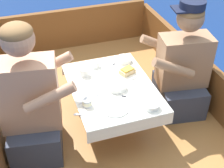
% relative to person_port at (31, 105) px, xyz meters
% --- Properties ---
extents(ground_plane, '(60.00, 60.00, 0.00)m').
position_rel_person_port_xyz_m(ground_plane, '(0.61, 0.08, -0.73)').
color(ground_plane, navy).
extents(boat_deck, '(1.81, 2.83, 0.31)m').
position_rel_person_port_xyz_m(boat_deck, '(0.61, 0.08, -0.58)').
color(boat_deck, '#9E6B38').
rests_on(boat_deck, ground_plane).
extents(gunwale_starboard, '(0.06, 2.83, 0.39)m').
position_rel_person_port_xyz_m(gunwale_starboard, '(1.48, 0.08, -0.22)').
color(gunwale_starboard, brown).
rests_on(gunwale_starboard, boat_deck).
extents(bow_coaming, '(1.69, 0.06, 0.45)m').
position_rel_person_port_xyz_m(bow_coaming, '(0.61, 1.47, -0.19)').
color(bow_coaming, brown).
rests_on(bow_coaming, boat_deck).
extents(cockpit_table, '(0.62, 0.83, 0.38)m').
position_rel_person_port_xyz_m(cockpit_table, '(0.61, 0.08, -0.08)').
color(cockpit_table, '#B2B2B7').
rests_on(cockpit_table, boat_deck).
extents(person_port, '(0.57, 0.51, 1.03)m').
position_rel_person_port_xyz_m(person_port, '(0.00, 0.00, 0.00)').
color(person_port, '#333847').
rests_on(person_port, boat_deck).
extents(person_starboard, '(0.57, 0.51, 0.97)m').
position_rel_person_port_xyz_m(person_starboard, '(1.22, 0.11, -0.03)').
color(person_starboard, '#333847').
rests_on(person_starboard, boat_deck).
extents(plate_sandwich, '(0.18, 0.18, 0.01)m').
position_rel_person_port_xyz_m(plate_sandwich, '(0.77, 0.19, -0.03)').
color(plate_sandwich, silver).
rests_on(plate_sandwich, cockpit_table).
extents(plate_bread, '(0.18, 0.18, 0.01)m').
position_rel_person_port_xyz_m(plate_bread, '(0.55, -0.18, -0.03)').
color(plate_bread, silver).
rests_on(plate_bread, cockpit_table).
extents(sandwich, '(0.14, 0.11, 0.05)m').
position_rel_person_port_xyz_m(sandwich, '(0.77, 0.19, -0.01)').
color(sandwich, '#E0BC7F').
rests_on(sandwich, plate_sandwich).
extents(bowl_port_near, '(0.13, 0.13, 0.04)m').
position_rel_person_port_xyz_m(bowl_port_near, '(0.82, 0.38, -0.01)').
color(bowl_port_near, silver).
rests_on(bowl_port_near, cockpit_table).
extents(bowl_starboard_near, '(0.14, 0.14, 0.04)m').
position_rel_person_port_xyz_m(bowl_starboard_near, '(0.63, 0.04, -0.01)').
color(bowl_starboard_near, silver).
rests_on(bowl_starboard_near, cockpit_table).
extents(bowl_center_far, '(0.11, 0.11, 0.04)m').
position_rel_person_port_xyz_m(bowl_center_far, '(0.79, -0.25, -0.01)').
color(bowl_center_far, silver).
rests_on(bowl_center_far, cockpit_table).
extents(coffee_cup_port, '(0.10, 0.08, 0.05)m').
position_rel_person_port_xyz_m(coffee_cup_port, '(0.56, 0.38, -0.01)').
color(coffee_cup_port, silver).
rests_on(coffee_cup_port, cockpit_table).
extents(coffee_cup_starboard, '(0.10, 0.08, 0.06)m').
position_rel_person_port_xyz_m(coffee_cup_starboard, '(0.45, 0.29, -0.01)').
color(coffee_cup_starboard, silver).
rests_on(coffee_cup_starboard, cockpit_table).
extents(tin_can, '(0.07, 0.07, 0.05)m').
position_rel_person_port_xyz_m(tin_can, '(0.37, -0.08, -0.01)').
color(tin_can, silver).
rests_on(tin_can, cockpit_table).
extents(utensil_spoon_center, '(0.16, 0.08, 0.01)m').
position_rel_person_port_xyz_m(utensil_spoon_center, '(0.42, -0.01, -0.03)').
color(utensil_spoon_center, silver).
rests_on(utensil_spoon_center, cockpit_table).
extents(utensil_spoon_port, '(0.17, 0.07, 0.01)m').
position_rel_person_port_xyz_m(utensil_spoon_port, '(0.31, -0.17, -0.03)').
color(utensil_spoon_port, silver).
rests_on(utensil_spoon_port, cockpit_table).
extents(utensil_knife_starboard, '(0.11, 0.14, 0.00)m').
position_rel_person_port_xyz_m(utensil_knife_starboard, '(0.41, 0.12, -0.04)').
color(utensil_knife_starboard, silver).
rests_on(utensil_knife_starboard, cockpit_table).
extents(utensil_fork_starboard, '(0.15, 0.11, 0.00)m').
position_rel_person_port_xyz_m(utensil_fork_starboard, '(0.69, -0.10, -0.04)').
color(utensil_fork_starboard, silver).
rests_on(utensil_fork_starboard, cockpit_table).
extents(utensil_fork_port, '(0.16, 0.09, 0.00)m').
position_rel_person_port_xyz_m(utensil_fork_port, '(0.67, 0.34, -0.04)').
color(utensil_fork_port, silver).
rests_on(utensil_fork_port, cockpit_table).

